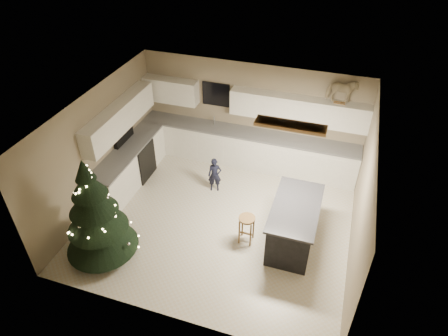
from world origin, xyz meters
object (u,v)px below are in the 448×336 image
at_px(toddler, 215,175).
at_px(rocking_horse, 342,91).
at_px(island, 294,224).
at_px(bar_stool, 247,223).
at_px(christmas_tree, 96,219).

height_order(toddler, rocking_horse, rocking_horse).
distance_m(toddler, rocking_horse, 3.37).
bearing_deg(island, bar_stool, -163.17).
bearing_deg(christmas_tree, bar_stool, 24.89).
height_order(bar_stool, toddler, toddler).
relative_size(island, toddler, 1.97).
bearing_deg(rocking_horse, island, 167.44).
bearing_deg(island, rocking_horse, 80.53).
xyz_separation_m(christmas_tree, rocking_horse, (3.87, 3.92, 1.37)).
relative_size(christmas_tree, rocking_horse, 3.40).
xyz_separation_m(island, bar_stool, (-0.89, -0.27, -0.00)).
relative_size(island, christmas_tree, 0.75).
distance_m(island, bar_stool, 0.93).
height_order(christmas_tree, rocking_horse, rocking_horse).
bearing_deg(toddler, island, -45.69).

